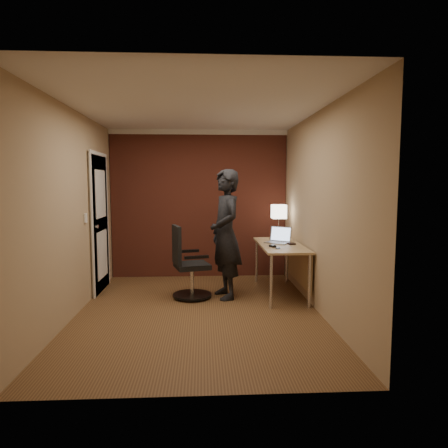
{
  "coord_description": "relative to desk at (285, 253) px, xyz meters",
  "views": [
    {
      "loc": [
        0.06,
        -4.88,
        1.6
      ],
      "look_at": [
        0.35,
        0.55,
        1.05
      ],
      "focal_mm": 32.0,
      "sensor_mm": 36.0,
      "label": 1
    }
  ],
  "objects": [
    {
      "name": "room",
      "position": [
        -1.53,
        0.76,
        0.77
      ],
      "size": [
        4.0,
        4.0,
        4.0
      ],
      "color": "brown",
      "rests_on": "ground"
    },
    {
      "name": "desk",
      "position": [
        0.0,
        0.0,
        0.0
      ],
      "size": [
        0.6,
        1.5,
        0.73
      ],
      "color": "tan",
      "rests_on": "ground"
    },
    {
      "name": "desk_lamp",
      "position": [
        0.03,
        0.66,
        0.55
      ],
      "size": [
        0.22,
        0.22,
        0.54
      ],
      "color": "silver",
      "rests_on": "desk"
    },
    {
      "name": "laptop",
      "position": [
        -0.07,
        0.14,
        0.19
      ],
      "size": [
        0.42,
        0.4,
        0.23
      ],
      "color": "silver",
      "rests_on": "desk"
    },
    {
      "name": "mouse",
      "position": [
        -0.24,
        -0.27,
        0.14
      ],
      "size": [
        0.09,
        0.11,
        0.03
      ],
      "primitive_type": "cube",
      "rotation": [
        0.0,
        0.0,
        0.37
      ],
      "color": "black",
      "rests_on": "desk"
    },
    {
      "name": "phone",
      "position": [
        -0.18,
        -0.39,
        0.13
      ],
      "size": [
        0.08,
        0.12,
        0.01
      ],
      "primitive_type": "cube",
      "rotation": [
        0.0,
        0.0,
        -0.2
      ],
      "color": "black",
      "rests_on": "desk"
    },
    {
      "name": "wallet",
      "position": [
        0.08,
        -0.05,
        0.14
      ],
      "size": [
        0.1,
        0.12,
        0.02
      ],
      "primitive_type": "cube",
      "rotation": [
        0.0,
        0.0,
        0.14
      ],
      "color": "black",
      "rests_on": "desk"
    },
    {
      "name": "office_chair",
      "position": [
        -1.41,
        -0.17,
        -0.16
      ],
      "size": [
        0.56,
        0.62,
        1.0
      ],
      "color": "black",
      "rests_on": "ground"
    },
    {
      "name": "person",
      "position": [
        -0.88,
        -0.15,
        0.3
      ],
      "size": [
        0.59,
        0.75,
        1.8
      ],
      "primitive_type": "imported",
      "rotation": [
        0.0,
        0.0,
        -1.3
      ],
      "color": "black",
      "rests_on": "ground"
    }
  ]
}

